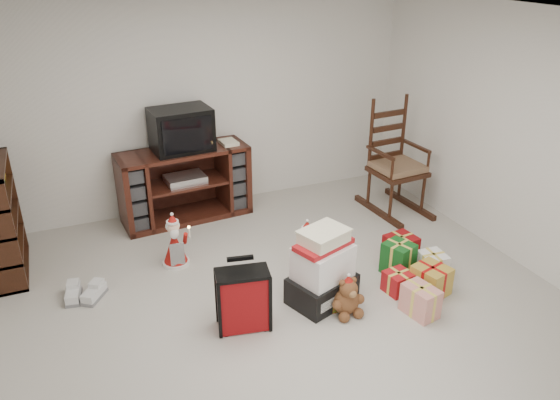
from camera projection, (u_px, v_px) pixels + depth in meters
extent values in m
cube|color=#BCB6AC|center=(291.00, 312.00, 4.88)|extent=(5.00, 5.00, 0.01)
cube|color=silver|center=(294.00, 20.00, 3.82)|extent=(5.00, 5.00, 0.01)
cube|color=white|center=(206.00, 106.00, 6.43)|extent=(5.00, 0.01, 2.50)
cube|color=white|center=(530.00, 143.00, 5.23)|extent=(0.01, 5.00, 2.50)
cube|color=#421C13|center=(185.00, 184.00, 6.40)|extent=(1.53, 0.64, 0.85)
cube|color=silver|center=(185.00, 179.00, 6.34)|extent=(0.47, 0.35, 0.09)
cube|color=#35180E|center=(0.00, 220.00, 5.25)|extent=(0.31, 0.94, 1.14)
cube|color=#35180E|center=(397.00, 171.00, 6.53)|extent=(0.61, 0.59, 0.05)
cube|color=#8E6F4D|center=(398.00, 166.00, 6.50)|extent=(0.56, 0.54, 0.07)
cube|color=#35180E|center=(389.00, 128.00, 6.54)|extent=(0.49, 0.10, 0.88)
cube|color=#35180E|center=(394.00, 208.00, 6.73)|extent=(0.64, 0.98, 0.07)
cube|color=black|center=(322.00, 289.00, 4.97)|extent=(0.68, 0.58, 0.26)
cube|color=white|center=(323.00, 262.00, 4.85)|extent=(0.58, 0.51, 0.31)
cube|color=#AB1318|center=(324.00, 244.00, 4.78)|extent=(0.58, 0.43, 0.05)
cube|color=beige|center=(324.00, 237.00, 4.75)|extent=(0.46, 0.41, 0.10)
cube|color=maroon|center=(243.00, 300.00, 4.57)|extent=(0.46, 0.30, 0.56)
cube|color=black|center=(238.00, 258.00, 4.50)|extent=(0.22, 0.07, 0.03)
ellipsoid|color=brown|center=(346.00, 301.00, 4.81)|extent=(0.24, 0.21, 0.25)
sphere|color=brown|center=(349.00, 289.00, 4.72)|extent=(0.16, 0.16, 0.16)
cone|color=#A31611|center=(306.00, 253.00, 5.47)|extent=(0.25, 0.25, 0.35)
sphere|color=beige|center=(307.00, 233.00, 5.37)|extent=(0.12, 0.12, 0.12)
cone|color=#A31611|center=(307.00, 225.00, 5.33)|extent=(0.11, 0.11, 0.09)
cylinder|color=silver|center=(323.00, 238.00, 5.35)|extent=(0.02, 0.02, 0.11)
cone|color=#A31611|center=(175.00, 248.00, 5.53)|extent=(0.26, 0.26, 0.38)
sphere|color=beige|center=(173.00, 227.00, 5.43)|extent=(0.13, 0.13, 0.13)
cone|color=#A31611|center=(172.00, 218.00, 5.38)|extent=(0.11, 0.11, 0.09)
cylinder|color=silver|center=(189.00, 233.00, 5.40)|extent=(0.02, 0.02, 0.11)
cube|color=silver|center=(73.00, 296.00, 5.00)|extent=(0.17, 0.31, 0.10)
cube|color=silver|center=(94.00, 291.00, 5.07)|extent=(0.27, 0.31, 0.10)
cube|color=#AB1318|center=(397.00, 278.00, 5.12)|extent=(0.27, 0.27, 0.27)
cube|color=#186122|center=(400.00, 260.00, 5.41)|extent=(0.27, 0.27, 0.27)
cube|color=gold|center=(430.00, 281.00, 5.08)|extent=(0.27, 0.27, 0.27)
cube|color=silver|center=(415.00, 301.00, 4.80)|extent=(0.27, 0.27, 0.27)
cube|color=white|center=(434.00, 265.00, 5.33)|extent=(0.27, 0.27, 0.27)
cube|color=maroon|center=(405.00, 247.00, 5.66)|extent=(0.27, 0.27, 0.27)
cube|color=black|center=(181.00, 129.00, 6.12)|extent=(0.69, 0.51, 0.48)
cube|color=black|center=(186.00, 136.00, 5.93)|extent=(0.56, 0.06, 0.39)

